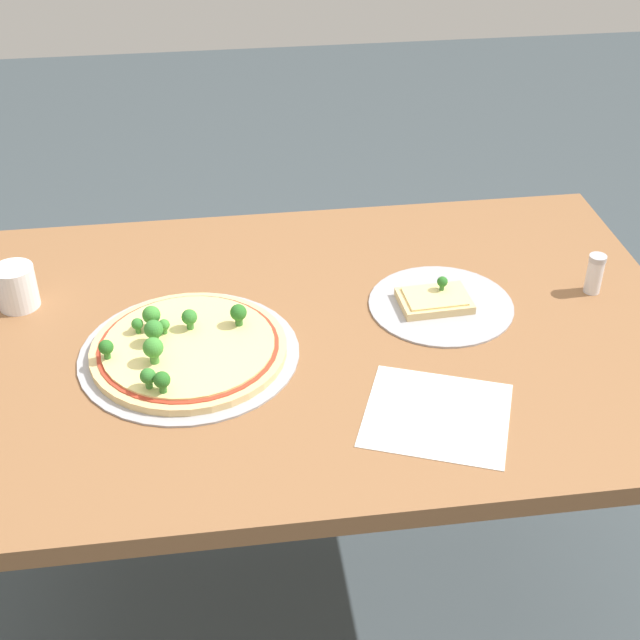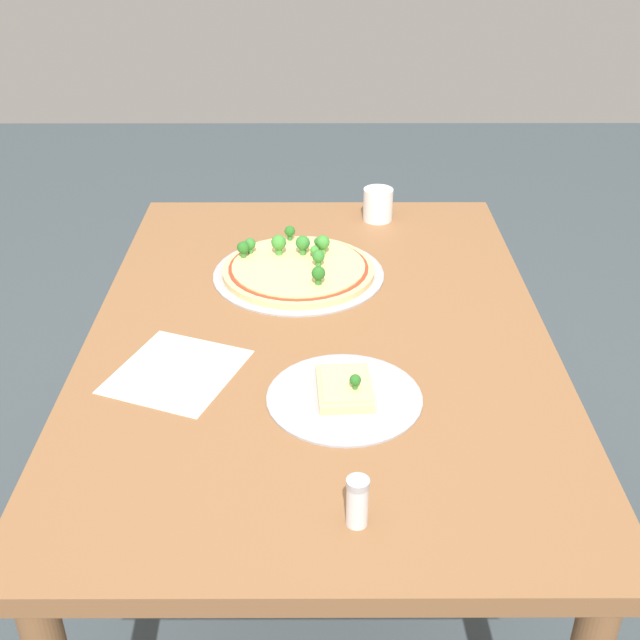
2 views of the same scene
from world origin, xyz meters
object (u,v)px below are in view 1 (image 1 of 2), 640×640
(pizza_tray_slice, at_px, (438,302))
(condiment_shaker, at_px, (595,274))
(pizza_tray_whole, at_px, (187,348))
(dining_table, at_px, (321,370))
(drinking_cup, at_px, (16,287))

(pizza_tray_slice, distance_m, condiment_shaker, 0.31)
(condiment_shaker, bearing_deg, pizza_tray_slice, 1.62)
(pizza_tray_whole, distance_m, condiment_shaker, 0.78)
(pizza_tray_whole, bearing_deg, pizza_tray_slice, -169.08)
(pizza_tray_whole, bearing_deg, dining_table, -169.32)
(dining_table, bearing_deg, pizza_tray_whole, 10.68)
(dining_table, distance_m, pizza_tray_slice, 0.25)
(condiment_shaker, bearing_deg, drinking_cup, -5.21)
(drinking_cup, height_order, condiment_shaker, drinking_cup)
(pizza_tray_whole, height_order, pizza_tray_slice, pizza_tray_whole)
(dining_table, relative_size, drinking_cup, 16.13)
(pizza_tray_whole, xyz_separation_m, condiment_shaker, (-0.77, -0.10, 0.03))
(pizza_tray_whole, bearing_deg, condiment_shaker, -172.70)
(dining_table, bearing_deg, condiment_shaker, -174.24)
(pizza_tray_whole, bearing_deg, drinking_cup, -32.59)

